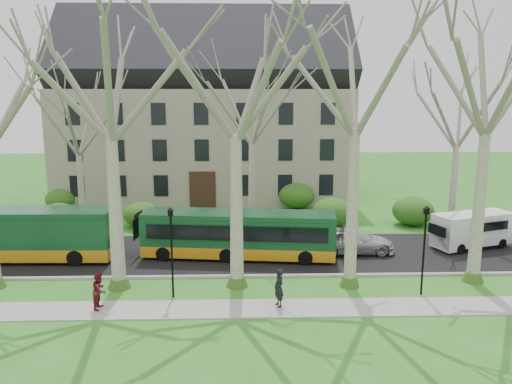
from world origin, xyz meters
TOP-DOWN VIEW (x-y plane):
  - ground at (0.00, 0.00)m, footprint 120.00×120.00m
  - sidewalk at (0.00, -2.50)m, footprint 70.00×2.00m
  - road at (0.00, 5.50)m, footprint 80.00×8.00m
  - curb at (0.00, 1.50)m, footprint 80.00×0.25m
  - building at (-6.00, 24.00)m, footprint 26.50×12.20m
  - tree_row_verge at (0.00, 0.30)m, footprint 49.00×7.00m
  - tree_row_far at (-1.33, 11.00)m, footprint 33.00×7.00m
  - lamp_row at (-0.00, -1.00)m, footprint 36.22×0.22m
  - hedges at (-4.67, 14.00)m, footprint 30.60×8.60m
  - bus_lead at (-16.37, 4.76)m, footprint 12.43×2.88m
  - bus_follow at (-2.89, 4.78)m, footprint 11.43×3.64m
  - sedan at (4.00, 5.41)m, footprint 5.14×2.17m
  - van_a at (11.80, 6.27)m, footprint 5.36×3.33m
  - pedestrian_a at (-1.03, -2.31)m, footprint 0.62×0.75m
  - pedestrian_b at (-9.08, -2.30)m, footprint 0.71×0.88m

SIDE VIEW (x-z plane):
  - ground at x=0.00m, z-range 0.00..0.00m
  - sidewalk at x=0.00m, z-range 0.00..0.06m
  - road at x=0.00m, z-range 0.00..0.06m
  - curb at x=0.00m, z-range 0.00..0.14m
  - sedan at x=4.00m, z-range 0.06..1.54m
  - pedestrian_b at x=-9.08m, z-range 0.06..1.75m
  - pedestrian_a at x=-1.03m, z-range 0.06..1.82m
  - hedges at x=-4.67m, z-range 0.00..2.00m
  - van_a at x=11.80m, z-range 0.06..2.26m
  - bus_follow at x=-2.89m, z-range 0.06..2.87m
  - bus_lead at x=-16.37m, z-range 0.06..3.15m
  - lamp_row at x=0.00m, z-range 0.42..4.72m
  - tree_row_far at x=-1.33m, z-range 0.00..12.00m
  - tree_row_verge at x=0.00m, z-range 0.00..14.00m
  - building at x=-6.00m, z-range 0.07..16.07m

